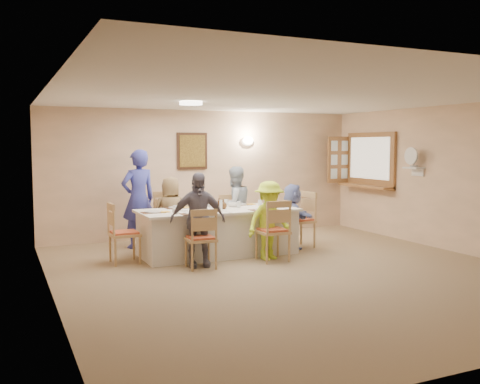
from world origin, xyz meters
name	(u,v)px	position (x,y,z in m)	size (l,w,h in m)	color
ground	(293,272)	(0.00, 0.00, 0.00)	(7.00, 7.00, 0.00)	#8F734E
room_walls	(294,167)	(0.00, 0.00, 1.51)	(7.00, 7.00, 7.00)	tan
wall_picture	(192,151)	(-0.30, 3.46, 1.70)	(0.62, 0.05, 0.72)	#392213
wall_sconce	(248,141)	(0.90, 3.44, 1.90)	(0.26, 0.09, 0.18)	white
ceiling_light	(191,103)	(-1.00, 1.50, 2.47)	(0.36, 0.36, 0.05)	white
serving_hatch	(371,160)	(3.21, 2.40, 1.50)	(0.06, 1.50, 1.15)	olive
hatch_sill	(365,186)	(3.09, 2.40, 0.97)	(0.30, 1.50, 0.05)	olive
shutter_door	(339,160)	(2.95, 3.16, 1.50)	(0.55, 0.04, 1.00)	olive
fan_shelf	(414,168)	(3.13, 1.05, 1.40)	(0.22, 0.36, 0.03)	white
desk_fan	(413,160)	(3.10, 1.05, 1.55)	(0.30, 0.30, 0.28)	#A5A5A8
dining_table	(218,232)	(-0.51, 1.60, 0.38)	(2.61, 1.10, 0.76)	silver
chair_back_left	(169,220)	(-1.11, 2.40, 0.50)	(0.48, 0.48, 1.01)	tan
chair_back_right	(232,219)	(0.09, 2.40, 0.45)	(0.43, 0.43, 0.91)	tan
chair_front_left	(201,238)	(-1.11, 0.80, 0.45)	(0.43, 0.43, 0.90)	tan
chair_front_right	(273,230)	(0.09, 0.80, 0.49)	(0.47, 0.47, 0.97)	tan
chair_left_end	(125,233)	(-2.06, 1.60, 0.47)	(0.45, 0.45, 0.95)	tan
chair_right_end	(299,220)	(1.04, 1.60, 0.50)	(0.48, 0.48, 0.99)	tan
diner_back_left	(171,214)	(-1.11, 2.28, 0.64)	(0.68, 0.49, 1.28)	brown
diner_back_right	(235,206)	(0.09, 2.28, 0.72)	(0.78, 0.66, 1.43)	#A5B2BF
diner_front_left	(198,220)	(-1.11, 0.92, 0.71)	(0.88, 0.48, 1.42)	slate
diner_front_right	(269,220)	(0.09, 0.92, 0.62)	(0.88, 0.60, 1.25)	#D2F931
diner_right_end	(293,216)	(0.91, 1.60, 0.57)	(0.48, 1.09, 1.14)	#7D8DD1
caregiver	(138,199)	(-1.56, 2.75, 0.87)	(0.71, 0.55, 1.74)	#363DA1
placemat_fl	(192,214)	(-1.11, 1.18, 0.76)	(0.35, 0.26, 0.01)	#472B19
plate_fl	(192,213)	(-1.11, 1.18, 0.77)	(0.23, 0.23, 0.01)	white
napkin_fl	(204,213)	(-0.93, 1.13, 0.77)	(0.13, 0.13, 0.01)	yellow
placemat_fr	(262,210)	(0.09, 1.18, 0.76)	(0.38, 0.28, 0.01)	#472B19
plate_fr	(262,209)	(0.09, 1.18, 0.77)	(0.23, 0.23, 0.01)	white
napkin_fr	(273,209)	(0.27, 1.13, 0.77)	(0.15, 0.15, 0.01)	yellow
placemat_bl	(175,208)	(-1.11, 2.02, 0.76)	(0.32, 0.24, 0.01)	#472B19
plate_bl	(175,207)	(-1.11, 2.02, 0.77)	(0.23, 0.23, 0.01)	white
napkin_bl	(187,207)	(-0.93, 1.97, 0.77)	(0.13, 0.13, 0.01)	yellow
placemat_br	(241,205)	(0.09, 2.02, 0.76)	(0.34, 0.25, 0.01)	#472B19
plate_br	(241,204)	(0.09, 2.02, 0.77)	(0.22, 0.22, 0.01)	white
napkin_br	(251,204)	(0.27, 1.97, 0.77)	(0.14, 0.14, 0.01)	yellow
placemat_le	(153,212)	(-1.61, 1.60, 0.76)	(0.36, 0.27, 0.01)	#472B19
plate_le	(153,212)	(-1.61, 1.60, 0.77)	(0.26, 0.26, 0.02)	white
napkin_le	(165,212)	(-1.43, 1.55, 0.77)	(0.14, 0.14, 0.01)	yellow
placemat_re	(278,206)	(0.61, 1.60, 0.76)	(0.38, 0.28, 0.01)	#472B19
plate_re	(278,205)	(0.61, 1.60, 0.77)	(0.23, 0.23, 0.01)	white
napkin_re	(288,205)	(0.79, 1.55, 0.77)	(0.13, 0.13, 0.01)	yellow
teacup_a	(176,211)	(-1.33, 1.29, 0.80)	(0.15, 0.15, 0.09)	white
teacup_b	(226,202)	(-0.14, 2.15, 0.81)	(0.10, 0.10, 0.09)	white
bowl_a	(206,210)	(-0.79, 1.39, 0.79)	(0.22, 0.22, 0.05)	white
bowl_b	(233,205)	(-0.14, 1.83, 0.79)	(0.23, 0.23, 0.07)	white
condiment_ketchup	(213,203)	(-0.59, 1.61, 0.86)	(0.09, 0.09, 0.21)	#A02C0D
condiment_brown	(219,204)	(-0.48, 1.63, 0.85)	(0.10, 0.10, 0.18)	#4B2D14
condiment_malt	(223,204)	(-0.41, 1.60, 0.84)	(0.16, 0.16, 0.16)	#4B2D14
drinking_glass	(208,206)	(-0.66, 1.65, 0.82)	(0.06, 0.06, 0.09)	silver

